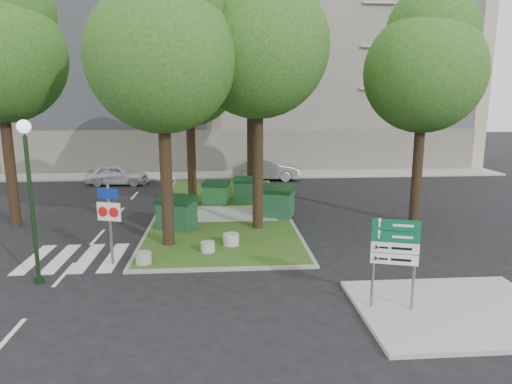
{
  "coord_description": "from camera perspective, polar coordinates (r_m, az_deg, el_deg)",
  "views": [
    {
      "loc": [
        0.51,
        -14.02,
        5.44
      ],
      "look_at": [
        1.79,
        2.75,
        2.0
      ],
      "focal_mm": 32.0,
      "sensor_mm": 36.0,
      "label": 1
    }
  ],
  "objects": [
    {
      "name": "bollard_mid",
      "position": [
        16.37,
        -6.04,
        -6.82
      ],
      "size": [
        0.5,
        0.5,
        0.36
      ],
      "primitive_type": "cylinder",
      "color": "#9FA09A",
      "rests_on": "median_island"
    },
    {
      "name": "median_island",
      "position": [
        22.66,
        -4.27,
        -2.2
      ],
      "size": [
        6.0,
        16.0,
        0.12
      ],
      "primitive_type": "cube",
      "color": "#244313",
      "rests_on": "ground"
    },
    {
      "name": "tree_median_near_left",
      "position": [
        16.79,
        -11.46,
        17.76
      ],
      "size": [
        5.2,
        5.2,
        10.53
      ],
      "color": "black",
      "rests_on": "ground"
    },
    {
      "name": "dumpster_b",
      "position": [
        23.51,
        -5.0,
        -0.11
      ],
      "size": [
        1.48,
        1.19,
        1.21
      ],
      "rotation": [
        0.0,
        0.0,
        -0.24
      ],
      "color": "#134418",
      "rests_on": "median_island"
    },
    {
      "name": "litter_bin",
      "position": [
        23.45,
        2.33,
        -0.77
      ],
      "size": [
        0.36,
        0.36,
        0.63
      ],
      "primitive_type": "cylinder",
      "color": "gold",
      "rests_on": "median_island"
    },
    {
      "name": "tree_median_far",
      "position": [
        26.29,
        -0.48,
        17.85
      ],
      "size": [
        5.8,
        5.8,
        11.93
      ],
      "color": "black",
      "rests_on": "ground"
    },
    {
      "name": "building_sidewalk",
      "position": [
        32.96,
        -5.19,
        2.12
      ],
      "size": [
        42.0,
        3.0,
        0.12
      ],
      "primitive_type": "cube",
      "color": "#999993",
      "rests_on": "ground"
    },
    {
      "name": "tree_street_left",
      "position": [
        22.08,
        -29.39,
        15.88
      ],
      "size": [
        5.4,
        5.4,
        11.0
      ],
      "color": "black",
      "rests_on": "ground"
    },
    {
      "name": "dumpster_d",
      "position": [
        21.02,
        2.55,
        -1.17
      ],
      "size": [
        1.84,
        1.58,
        1.44
      ],
      "rotation": [
        0.0,
        0.0,
        -0.37
      ],
      "color": "#134026",
      "rests_on": "median_island"
    },
    {
      "name": "tree_median_near_right",
      "position": [
        18.81,
        0.52,
        19.34
      ],
      "size": [
        5.6,
        5.6,
        11.46
      ],
      "color": "black",
      "rests_on": "ground"
    },
    {
      "name": "tree_street_right",
      "position": [
        20.97,
        20.53,
        15.07
      ],
      "size": [
        5.0,
        5.0,
        10.06
      ],
      "color": "black",
      "rests_on": "ground"
    },
    {
      "name": "ground",
      "position": [
        15.04,
        -6.1,
        -9.71
      ],
      "size": [
        120.0,
        120.0,
        0.0
      ],
      "primitive_type": "plane",
      "color": "black",
      "rests_on": "ground"
    },
    {
      "name": "zebra_crossing",
      "position": [
        16.98,
        -18.82,
        -7.74
      ],
      "size": [
        5.0,
        3.0,
        0.01
      ],
      "primitive_type": "cube",
      "color": "silver",
      "rests_on": "ground"
    },
    {
      "name": "median_kerb",
      "position": [
        22.67,
        -4.27,
        -2.23
      ],
      "size": [
        6.3,
        16.3,
        0.1
      ],
      "primitive_type": "cube",
      "color": "gray",
      "rests_on": "ground"
    },
    {
      "name": "dumpster_a",
      "position": [
        19.31,
        -9.89,
        -2.56
      ],
      "size": [
        1.8,
        1.57,
        1.39
      ],
      "rotation": [
        0.0,
        0.0,
        -0.42
      ],
      "color": "#103A1D",
      "rests_on": "median_island"
    },
    {
      "name": "traffic_sign_pole",
      "position": [
        15.68,
        -17.84,
        -2.52
      ],
      "size": [
        0.8,
        0.3,
        2.77
      ],
      "rotation": [
        0.0,
        0.0,
        -0.31
      ],
      "color": "slate",
      "rests_on": "ground"
    },
    {
      "name": "sidewalk_corner",
      "position": [
        13.24,
        23.67,
        -13.44
      ],
      "size": [
        5.0,
        4.0,
        0.12
      ],
      "primitive_type": "cube",
      "color": "#999993",
      "rests_on": "ground"
    },
    {
      "name": "apartment_building",
      "position": [
        40.1,
        -5.26,
        15.18
      ],
      "size": [
        41.0,
        12.0,
        16.0
      ],
      "primitive_type": "cube",
      "color": "tan",
      "rests_on": "ground"
    },
    {
      "name": "car_white",
      "position": [
        30.65,
        -16.98,
        2.09
      ],
      "size": [
        4.0,
        1.88,
        1.32
      ],
      "primitive_type": "imported",
      "rotation": [
        0.0,
        0.0,
        1.49
      ],
      "color": "silver",
      "rests_on": "ground"
    },
    {
      "name": "car_silver",
      "position": [
        31.07,
        1.21,
        2.89
      ],
      "size": [
        4.72,
        2.03,
        1.51
      ],
      "primitive_type": "imported",
      "rotation": [
        0.0,
        0.0,
        1.48
      ],
      "color": "#9A9DA1",
      "rests_on": "ground"
    },
    {
      "name": "street_lamp",
      "position": [
        14.67,
        -26.46,
        1.01
      ],
      "size": [
        0.39,
        0.39,
        4.87
      ],
      "color": "black",
      "rests_on": "ground"
    },
    {
      "name": "bollard_left",
      "position": [
        15.62,
        -13.87,
        -7.99
      ],
      "size": [
        0.52,
        0.52,
        0.37
      ],
      "primitive_type": "cylinder",
      "color": "gray",
      "rests_on": "median_island"
    },
    {
      "name": "bollard_right",
      "position": [
        17.02,
        -3.14,
        -5.92
      ],
      "size": [
        0.59,
        0.59,
        0.42
      ],
      "primitive_type": "cylinder",
      "color": "#A6A5A0",
      "rests_on": "median_island"
    },
    {
      "name": "tree_median_mid",
      "position": [
        23.17,
        -8.16,
        15.26
      ],
      "size": [
        4.8,
        4.8,
        9.99
      ],
      "color": "black",
      "rests_on": "ground"
    },
    {
      "name": "directional_sign",
      "position": [
        12.15,
        16.95,
        -6.93
      ],
      "size": [
        1.14,
        0.38,
        2.37
      ],
      "rotation": [
        0.0,
        0.0,
        -0.29
      ],
      "color": "slate",
      "rests_on": "sidewalk_corner"
    },
    {
      "name": "dumpster_c",
      "position": [
        24.41,
        -1.22,
        0.39
      ],
      "size": [
        1.39,
        1.03,
        1.24
      ],
      "rotation": [
        0.0,
        0.0,
        -0.07
      ],
      "color": "#0F341A",
      "rests_on": "median_island"
    }
  ]
}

